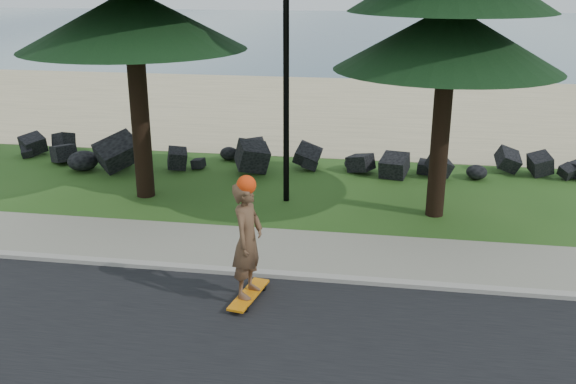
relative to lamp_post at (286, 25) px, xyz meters
name	(u,v)px	position (x,y,z in m)	size (l,w,h in m)	color
ground	(260,255)	(0.00, -3.20, -4.13)	(160.00, 160.00, 0.00)	#254C17
kerb	(250,273)	(0.00, -4.10, -4.08)	(160.00, 0.20, 0.10)	#ABA59A
sidewalk	(262,249)	(0.00, -3.00, -4.09)	(160.00, 2.00, 0.08)	gray
beach_sand	(331,107)	(0.00, 11.30, -4.13)	(160.00, 15.00, 0.01)	tan
ocean	(369,30)	(0.00, 47.80, -4.13)	(160.00, 58.00, 0.01)	#3C5F73
seawall_boulders	(300,171)	(0.00, 2.40, -4.13)	(60.00, 2.40, 1.10)	black
lamp_post	(286,25)	(0.00, 0.00, 0.00)	(0.25, 0.14, 8.14)	black
skateboarder	(248,240)	(0.19, -5.03, -3.03)	(0.59, 1.22, 2.21)	orange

